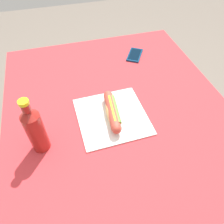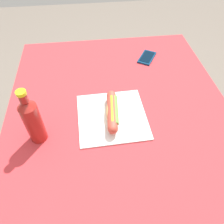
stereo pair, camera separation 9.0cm
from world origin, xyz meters
name	(u,v)px [view 1 (the left image)]	position (x,y,z in m)	size (l,w,h in m)	color
ground_plane	(115,179)	(0.00, 0.00, 0.00)	(6.00, 6.00, 0.00)	#6B6056
dining_table	(116,123)	(0.00, 0.00, 0.61)	(1.15, 0.98, 0.73)	brown
paper_wrapper	(112,116)	(0.05, -0.04, 0.74)	(0.28, 0.28, 0.01)	silver
hot_dog	(112,111)	(0.06, -0.04, 0.77)	(0.23, 0.06, 0.05)	#DBB26B
cell_phone	(135,55)	(-0.35, 0.21, 0.74)	(0.15, 0.13, 0.01)	#0A2D4C
soda_bottle	(35,129)	(0.13, -0.33, 0.84)	(0.06, 0.06, 0.24)	maroon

